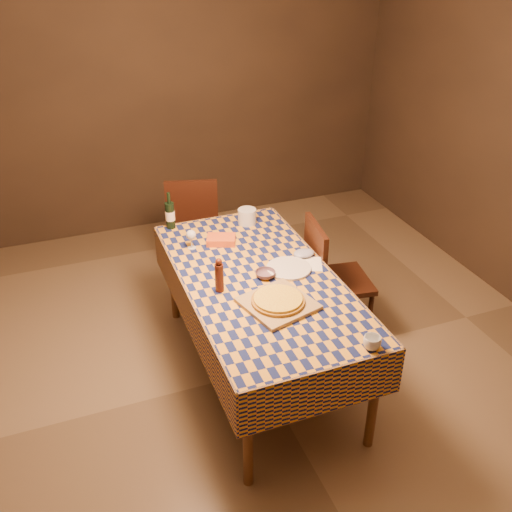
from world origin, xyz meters
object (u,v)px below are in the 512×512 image
Objects in this scene: white_plate at (289,268)px; bowl at (265,274)px; dining_table at (259,288)px; pizza at (278,300)px; chair_right at (329,274)px; chair_far at (193,220)px; wine_bottle at (170,215)px; cutting_board at (278,304)px.

bowl is at bearing -170.35° from white_plate.
white_plate reaches higher than dining_table.
pizza is 0.41m from white_plate.
bowl is 0.14× the size of chair_right.
chair_far is (-0.06, 1.40, -0.17)m from dining_table.
chair_right reaches higher than white_plate.
pizza is at bearing -122.56° from white_plate.
white_plate is at bearing 6.16° from dining_table.
cutting_board is at bearing -73.55° from wine_bottle.
chair_far is (-0.05, 1.72, -0.29)m from pizza.
chair_right reaches higher than bowl.
chair_far reaches higher than white_plate.
white_plate is at bearing 57.44° from pizza.
pizza is 1.74m from chair_far.
cutting_board is 0.87m from chair_right.
dining_table is at bearing 89.26° from pizza.
cutting_board is 0.03m from pizza.
pizza is 0.34× the size of chair_right.
pizza is at bearing -139.25° from chair_right.
white_plate is 0.31× the size of chair_right.
chair_right reaches higher than pizza.
chair_far is (-0.10, 1.41, -0.27)m from bowl.
dining_table is 0.34m from pizza.
pizza is 1.11× the size of white_plate.
wine_bottle is 1.02m from white_plate.
pizza is at bearing -88.30° from chair_far.
pizza is 1.24m from wine_bottle.
chair_far reaches higher than cutting_board.
white_plate is at bearing 9.65° from bowl.
wine_bottle reaches higher than pizza.
bowl is at bearing -8.68° from dining_table.
bowl is 0.44× the size of white_plate.
chair_right is (0.59, 0.23, -0.27)m from bowl.
dining_table is 0.95m from wine_bottle.
wine_bottle is (-0.35, 1.18, 0.07)m from pizza.
chair_right is at bearing 26.11° from white_plate.
pizza is 0.34× the size of chair_far.
cutting_board is 0.32m from bowl.
chair_right is at bearing -59.86° from chair_far.
chair_far is at bearing 91.70° from cutting_board.
bowl is 0.14× the size of chair_far.
dining_table is 6.68× the size of wine_bottle.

